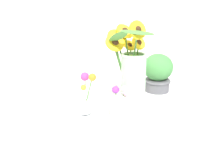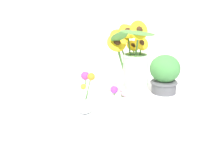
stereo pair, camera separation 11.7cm
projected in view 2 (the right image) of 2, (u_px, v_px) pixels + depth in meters
name	position (u px, v px, depth m)	size (l,w,h in m)	color
ground_plane	(111.00, 118.00, 1.18)	(6.00, 6.00, 0.00)	silver
serving_tray	(112.00, 113.00, 1.21)	(0.49, 0.49, 0.02)	silver
mason_jar_sunflowers	(133.00, 71.00, 1.22)	(0.20, 0.25, 0.41)	#99CC9E
vase_small_center	(118.00, 105.00, 1.13)	(0.08, 0.08, 0.15)	white
vase_bulb_right	(85.00, 100.00, 1.17)	(0.08, 0.10, 0.20)	white
potted_plant	(165.00, 73.00, 1.47)	(0.17, 0.17, 0.22)	#4C4C51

